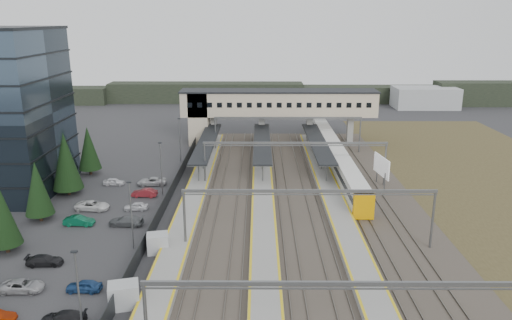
{
  "coord_description": "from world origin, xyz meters",
  "views": [
    {
      "loc": [
        6.35,
        -60.22,
        25.54
      ],
      "look_at": [
        5.96,
        14.99,
        4.0
      ],
      "focal_mm": 35.0,
      "sensor_mm": 36.0,
      "label": 1
    }
  ],
  "objects_px": {
    "relay_cabin_far": "(158,243)",
    "train": "(333,151)",
    "footbridge": "(265,106)",
    "billboard": "(381,167)",
    "relay_cabin_near": "(124,295)"
  },
  "relations": [
    {
      "from": "relay_cabin_near",
      "to": "relay_cabin_far",
      "type": "relative_size",
      "value": 1.16
    },
    {
      "from": "train",
      "to": "relay_cabin_far",
      "type": "bearing_deg",
      "value": -123.95
    },
    {
      "from": "relay_cabin_near",
      "to": "relay_cabin_far",
      "type": "distance_m",
      "value": 11.08
    },
    {
      "from": "relay_cabin_near",
      "to": "footbridge",
      "type": "bearing_deg",
      "value": 77.58
    },
    {
      "from": "relay_cabin_far",
      "to": "billboard",
      "type": "bearing_deg",
      "value": 36.15
    },
    {
      "from": "relay_cabin_near",
      "to": "train",
      "type": "height_order",
      "value": "train"
    },
    {
      "from": "relay_cabin_far",
      "to": "footbridge",
      "type": "bearing_deg",
      "value": 76.0
    },
    {
      "from": "relay_cabin_far",
      "to": "footbridge",
      "type": "height_order",
      "value": "footbridge"
    },
    {
      "from": "footbridge",
      "to": "relay_cabin_near",
      "type": "bearing_deg",
      "value": -102.42
    },
    {
      "from": "relay_cabin_far",
      "to": "relay_cabin_near",
      "type": "bearing_deg",
      "value": -94.93
    },
    {
      "from": "relay_cabin_far",
      "to": "billboard",
      "type": "height_order",
      "value": "billboard"
    },
    {
      "from": "footbridge",
      "to": "train",
      "type": "relative_size",
      "value": 0.71
    },
    {
      "from": "footbridge",
      "to": "billboard",
      "type": "xyz_separation_m",
      "value": [
        17.56,
        -28.81,
        -4.5
      ]
    },
    {
      "from": "footbridge",
      "to": "train",
      "type": "height_order",
      "value": "footbridge"
    },
    {
      "from": "relay_cabin_far",
      "to": "train",
      "type": "height_order",
      "value": "train"
    }
  ]
}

